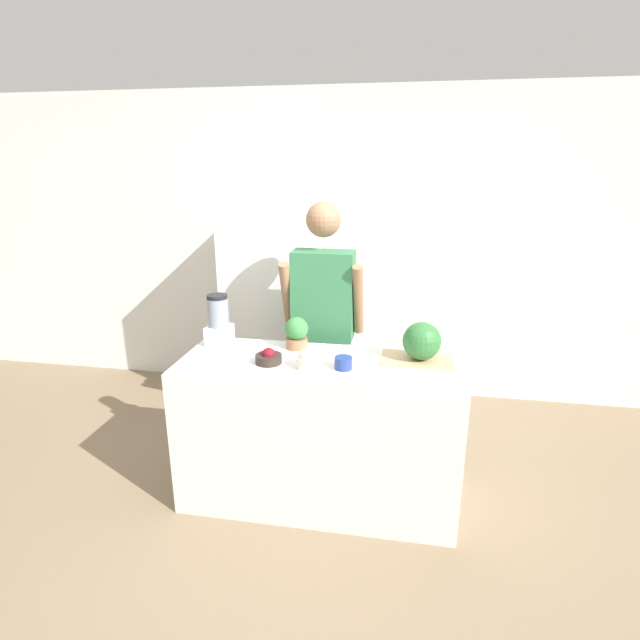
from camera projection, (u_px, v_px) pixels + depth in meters
The scene contains 12 objects.
ground_plane at pixel (309, 530), 2.85m from camera, with size 14.00×14.00×0.00m, color #7F6B51.
wall_back at pixel (353, 248), 4.32m from camera, with size 8.00×0.06×2.60m.
counter_island at pixel (319, 431), 3.02m from camera, with size 1.64×0.65×0.90m.
refrigerator at pixel (274, 310), 4.19m from camera, with size 0.70×0.72×1.65m.
person at pixel (323, 328), 3.43m from camera, with size 0.55×0.28×1.77m.
cutting_board at pixel (417, 360), 2.91m from camera, with size 0.41×0.26×0.01m.
watermelon at pixel (422, 341), 2.87m from camera, with size 0.22×0.22×0.22m.
bowl_cherries at pixel (269, 358), 2.88m from camera, with size 0.15×0.15×0.09m.
bowl_cream at pixel (309, 360), 2.80m from camera, with size 0.14×0.14×0.12m.
bowl_small_blue at pixel (343, 363), 2.79m from camera, with size 0.10×0.10×0.07m.
blender at pixel (219, 321), 3.15m from camera, with size 0.15×0.15×0.32m.
potted_plant at pixel (297, 333), 3.09m from camera, with size 0.15×0.15×0.20m.
Camera 1 is at (0.48, -2.31, 2.01)m, focal length 28.00 mm.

